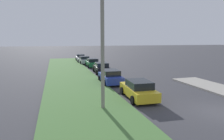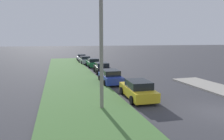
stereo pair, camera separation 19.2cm
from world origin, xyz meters
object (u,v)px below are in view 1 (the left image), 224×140
parked_car_yellow (138,90)px  parked_car_black (101,68)px  parked_car_silver (84,60)px  streetlight (108,43)px  parked_car_blue (110,77)px  parked_car_white (80,58)px  parked_car_green (92,63)px

parked_car_yellow → parked_car_black: same height
parked_car_silver → streetlight: 26.56m
parked_car_blue → parked_car_white: size_ratio=0.99×
parked_car_green → parked_car_white: bearing=3.6°
parked_car_white → parked_car_yellow: bearing=-176.0°
parked_car_silver → streetlight: (-26.21, 2.26, 3.67)m
parked_car_blue → parked_car_white: bearing=1.4°
parked_car_white → parked_car_green: bearing=-173.9°
parked_car_blue → streetlight: size_ratio=0.58×
parked_car_green → parked_car_white: 10.84m
parked_car_yellow → parked_car_green: same height
parked_car_blue → streetlight: 8.78m
parked_car_silver → parked_car_white: 5.47m
parked_car_silver → parked_car_green: bearing=-176.6°
parked_car_silver → streetlight: bearing=171.7°
parked_car_yellow → parked_car_black: 12.69m
parked_car_white → streetlight: size_ratio=0.58×
parked_car_silver → streetlight: size_ratio=0.59×
parked_car_silver → parked_car_yellow: bearing=178.1°
parked_car_blue → parked_car_silver: (18.59, 0.07, 0.00)m
parked_car_blue → parked_car_white: 24.06m
parked_car_green → parked_car_white: size_ratio=0.98×
parked_car_black → streetlight: 15.13m
parked_car_yellow → parked_car_blue: 5.96m
parked_car_yellow → parked_car_silver: bearing=4.7°
parked_car_green → parked_car_black: bearing=-179.3°
parked_car_blue → parked_car_green: (13.24, -0.57, 0.00)m
streetlight → parked_car_black: bearing=-11.7°
parked_car_yellow → parked_car_green: size_ratio=1.02×
streetlight → parked_car_white: bearing=-4.1°
parked_car_yellow → parked_car_black: (12.69, -0.05, 0.00)m
parked_car_blue → parked_car_silver: size_ratio=0.99×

